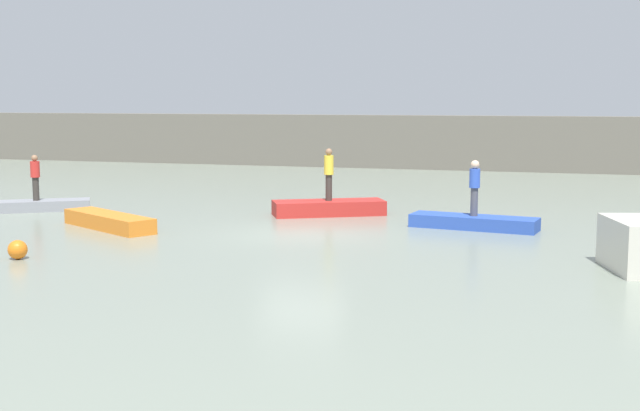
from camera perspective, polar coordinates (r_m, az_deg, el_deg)
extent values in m
plane|color=gray|center=(24.32, -1.33, -1.97)|extent=(120.00, 120.00, 0.00)
cube|color=#666056|center=(46.78, 7.61, 4.30)|extent=(80.00, 1.20, 2.97)
cube|color=gray|center=(30.91, -18.78, -0.01)|extent=(3.60, 2.77, 0.37)
cube|color=orange|center=(26.12, -14.22, -1.04)|extent=(3.86, 2.76, 0.46)
cube|color=red|center=(28.24, 0.60, -0.16)|extent=(3.88, 2.83, 0.49)
cube|color=#2B4CAD|center=(25.72, 10.45, -1.14)|extent=(3.94, 1.58, 0.39)
cylinder|color=#38332D|center=(30.85, -18.83, 1.08)|extent=(0.22, 0.22, 0.82)
cylinder|color=red|center=(30.78, -18.88, 2.36)|extent=(0.32, 0.32, 0.56)
sphere|color=#936B4C|center=(30.75, -18.91, 3.08)|extent=(0.22, 0.22, 0.22)
cylinder|color=#38332D|center=(28.15, 0.61, 1.23)|extent=(0.22, 0.22, 0.88)
cylinder|color=yellow|center=(28.08, 0.61, 2.78)|extent=(0.32, 0.32, 0.65)
sphere|color=#936B4C|center=(28.05, 0.61, 3.68)|extent=(0.23, 0.23, 0.23)
cylinder|color=#4C4C56|center=(25.64, 10.48, 0.25)|extent=(0.22, 0.22, 0.86)
cylinder|color=blue|center=(25.56, 10.52, 1.84)|extent=(0.32, 0.32, 0.57)
sphere|color=beige|center=(25.52, 10.54, 2.77)|extent=(0.26, 0.26, 0.26)
sphere|color=orange|center=(21.87, -19.95, -2.85)|extent=(0.48, 0.48, 0.48)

